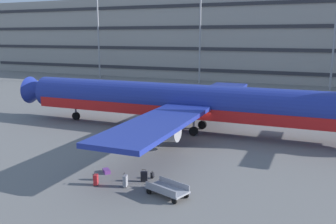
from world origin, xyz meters
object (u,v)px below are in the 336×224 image
Objects in this scene: suitcase_upright at (144,176)px; baggage_cart at (167,189)px; suitcase_small at (96,180)px; backpack_large at (95,177)px; airliner at (189,103)px; suitcase_red at (107,171)px; backpack_scuffed at (149,186)px; backpack_black at (153,175)px; suitcase_purple at (125,181)px.

baggage_cart is (2.34, -1.46, 0.05)m from suitcase_upright.
suitcase_small is 1.70× the size of backpack_large.
suitcase_upright is at bearing -81.92° from airliner.
airliner is at bearing 84.64° from suitcase_red.
airliner reaches higher than backpack_scuffed.
suitcase_small is 1.03× the size of suitcase_red.
suitcase_small is 0.26× the size of baggage_cart.
backpack_black is (3.51, 0.34, 0.10)m from suitcase_red.
suitcase_upright is 1.65× the size of backpack_scuffed.
airliner is at bearing 99.72° from backpack_black.
backpack_scuffed is at bearing 1.48° from backpack_large.
suitcase_purple is at bearing -168.19° from backpack_scuffed.
airliner reaches higher than suitcase_red.
airliner reaches higher than baggage_cart.
backpack_black is at bearing 109.25° from backpack_scuffed.
suitcase_upright is 0.79m from backpack_black.
suitcase_purple is 2.52m from backpack_large.
airliner is 15.88m from suitcase_small.
backpack_black is at bearing 68.78° from suitcase_upright.
suitcase_red is 1.47m from backpack_large.
backpack_scuffed reaches higher than backpack_black.
backpack_large is 4.08m from backpack_scuffed.
suitcase_upright is (2.63, 1.80, -0.01)m from suitcase_small.
airliner is 16.12m from baggage_cart.
suitcase_purple reaches higher than backpack_black.
baggage_cart reaches higher than backpack_scuffed.
backpack_black is (2.91, 2.53, -0.16)m from suitcase_small.
backpack_scuffed is (4.08, 0.11, 0.01)m from backpack_large.
airliner is 14.23m from suitcase_upright.
suitcase_upright is at bearing 18.59° from backpack_large.
backpack_black is at bearing 5.53° from suitcase_red.
backpack_black is (0.98, 2.03, -0.19)m from suitcase_purple.
backpack_large is at bearing 174.89° from suitcase_purple.
backpack_scuffed is 1.56m from baggage_cart.
suitcase_small is 3.86m from backpack_black.
backpack_scuffed is at bearing -18.31° from suitcase_red.
suitcase_red is at bearing -95.36° from airliner.
baggage_cart reaches higher than backpack_large.
suitcase_red is 0.25× the size of baggage_cart.
airliner reaches higher than suitcase_purple.
suitcase_purple is 1.10× the size of suitcase_red.
suitcase_small is at bearing -166.70° from backpack_scuffed.
airliner is 13.82m from suitcase_red.
baggage_cart is (2.06, -2.19, 0.20)m from backpack_black.
suitcase_small is 0.94m from backpack_large.
suitcase_red is (-1.26, -13.46, -2.86)m from airliner.
backpack_scuffed is (3.50, 0.83, -0.15)m from suitcase_small.
backpack_large is at bearing -178.52° from backpack_scuffed.
backpack_black is (-0.59, 1.70, -0.00)m from backpack_scuffed.
backpack_scuffed reaches higher than backpack_large.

